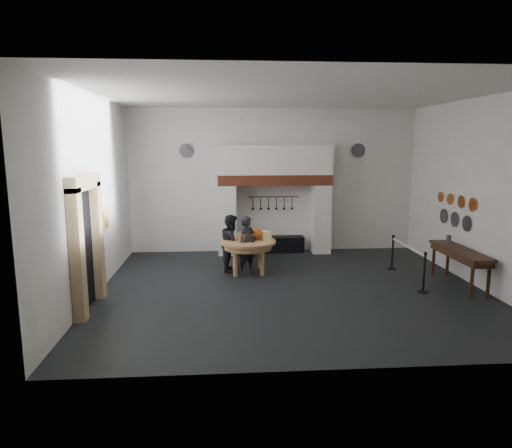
{
  "coord_description": "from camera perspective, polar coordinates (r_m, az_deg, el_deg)",
  "views": [
    {
      "loc": [
        -1.6,
        -10.37,
        3.4
      ],
      "look_at": [
        -0.75,
        1.26,
        1.35
      ],
      "focal_mm": 32.0,
      "sensor_mm": 36.0,
      "label": 1
    }
  ],
  "objects": [
    {
      "name": "barrier_post_far",
      "position": [
        13.08,
        16.7,
        -3.49
      ],
      "size": [
        0.05,
        0.05,
        0.9
      ],
      "primitive_type": "cylinder",
      "color": "black",
      "rests_on": "floor"
    },
    {
      "name": "floor",
      "position": [
        11.03,
        4.39,
        -8.02
      ],
      "size": [
        9.0,
        8.0,
        0.02
      ],
      "primitive_type": "cube",
      "color": "black",
      "rests_on": "ground"
    },
    {
      "name": "wall_plaque",
      "position": [
        11.67,
        -18.29,
        0.59
      ],
      "size": [
        0.05,
        0.34,
        0.44
      ],
      "primitive_type": "cube",
      "color": "gold",
      "rests_on": "wall_left"
    },
    {
      "name": "door_recess",
      "position": [
        10.03,
        -20.75,
        -3.07
      ],
      "size": [
        0.04,
        1.1,
        2.5
      ],
      "primitive_type": "cube",
      "color": "black",
      "rests_on": "floor"
    },
    {
      "name": "wall_back",
      "position": [
        14.5,
        2.16,
        5.42
      ],
      "size": [
        9.0,
        0.02,
        4.5
      ],
      "primitive_type": "cube",
      "color": "silver",
      "rests_on": "floor"
    },
    {
      "name": "iron_range",
      "position": [
        14.52,
        2.23,
        -2.56
      ],
      "size": [
        1.9,
        0.45,
        0.5
      ],
      "primitive_type": "cube",
      "color": "black",
      "rests_on": "floor"
    },
    {
      "name": "pewter_plate_mid",
      "position": [
        13.03,
        23.58,
        0.52
      ],
      "size": [
        0.03,
        0.4,
        0.4
      ],
      "primitive_type": "cylinder",
      "rotation": [
        0.0,
        1.57,
        0.0
      ],
      "color": "#4C4C51",
      "rests_on": "wall_right"
    },
    {
      "name": "door_lintel",
      "position": [
        9.8,
        -20.75,
        4.93
      ],
      "size": [
        0.22,
        1.7,
        0.3
      ],
      "primitive_type": "cube",
      "color": "tan",
      "rests_on": "door_jamb_near"
    },
    {
      "name": "copper_pan_d",
      "position": [
        13.71,
        22.09,
        3.17
      ],
      "size": [
        0.03,
        0.28,
        0.28
      ],
      "primitive_type": "cylinder",
      "rotation": [
        0.0,
        1.57,
        0.0
      ],
      "color": "#C6662D",
      "rests_on": "wall_right"
    },
    {
      "name": "pewter_plate_back_left",
      "position": [
        14.37,
        -8.7,
        9.06
      ],
      "size": [
        0.44,
        0.03,
        0.44
      ],
      "primitive_type": "cylinder",
      "rotation": [
        1.57,
        0.0,
        0.0
      ],
      "color": "#4C4C51",
      "rests_on": "wall_back"
    },
    {
      "name": "pewter_plate_right",
      "position": [
        13.56,
        22.41,
        0.94
      ],
      "size": [
        0.03,
        0.4,
        0.4
      ],
      "primitive_type": "cylinder",
      "rotation": [
        0.0,
        1.57,
        0.0
      ],
      "color": "#4C4C51",
      "rests_on": "wall_right"
    },
    {
      "name": "cheese_block_big",
      "position": [
        12.08,
        1.37,
        -1.52
      ],
      "size": [
        0.22,
        0.22,
        0.24
      ],
      "primitive_type": "cube",
      "color": "#D8D681",
      "rests_on": "work_table"
    },
    {
      "name": "wicker_basket",
      "position": [
        11.94,
        -1.69,
        -1.71
      ],
      "size": [
        0.38,
        0.38,
        0.22
      ],
      "primitive_type": "cone",
      "rotation": [
        3.14,
        0.0,
        0.22
      ],
      "color": "olive",
      "rests_on": "work_table"
    },
    {
      "name": "copper_pan_c",
      "position": [
        13.23,
        23.13,
        2.88
      ],
      "size": [
        0.03,
        0.3,
        0.3
      ],
      "primitive_type": "cylinder",
      "rotation": [
        0.0,
        1.57,
        0.0
      ],
      "color": "#C6662D",
      "rests_on": "wall_right"
    },
    {
      "name": "door_jamb_far",
      "position": [
        10.65,
        -19.25,
        -1.97
      ],
      "size": [
        0.22,
        0.3,
        2.6
      ],
      "primitive_type": "cube",
      "color": "tan",
      "rests_on": "floor"
    },
    {
      "name": "visitor_near",
      "position": [
        11.97,
        -1.11,
        -2.67
      ],
      "size": [
        0.68,
        0.65,
        1.56
      ],
      "primitive_type": "imported",
      "rotation": [
        0.0,
        0.0,
        0.66
      ],
      "color": "black",
      "rests_on": "floor"
    },
    {
      "name": "copper_pan_a",
      "position": [
        12.27,
        25.46,
        2.21
      ],
      "size": [
        0.03,
        0.34,
        0.34
      ],
      "primitive_type": "cylinder",
      "rotation": [
        0.0,
        1.57,
        0.0
      ],
      "color": "#C6662D",
      "rests_on": "wall_right"
    },
    {
      "name": "cheese_block_small",
      "position": [
        12.37,
        1.14,
        -1.33
      ],
      "size": [
        0.18,
        0.18,
        0.2
      ],
      "primitive_type": "cube",
      "color": "#FEE097",
      "rests_on": "work_table"
    },
    {
      "name": "wall_right",
      "position": [
        12.08,
        26.2,
        3.49
      ],
      "size": [
        0.02,
        8.0,
        4.5
      ],
      "primitive_type": "cube",
      "color": "silver",
      "rests_on": "floor"
    },
    {
      "name": "wall_front",
      "position": [
        6.67,
        9.75,
        -0.12
      ],
      "size": [
        9.0,
        0.02,
        4.5
      ],
      "primitive_type": "cube",
      "color": "silver",
      "rests_on": "floor"
    },
    {
      "name": "work_table",
      "position": [
        12.12,
        -1.01,
        -2.22
      ],
      "size": [
        1.76,
        1.76,
        0.07
      ],
      "primitive_type": "cylinder",
      "rotation": [
        0.0,
        0.0,
        0.22
      ],
      "color": "tan",
      "rests_on": "floor"
    },
    {
      "name": "ceiling",
      "position": [
        10.55,
        4.73,
        15.92
      ],
      "size": [
        9.0,
        8.0,
        0.02
      ],
      "primitive_type": "cube",
      "color": "silver",
      "rests_on": "wall_back"
    },
    {
      "name": "door_jamb_near",
      "position": [
        9.34,
        -21.44,
        -3.73
      ],
      "size": [
        0.22,
        0.3,
        2.6
      ],
      "primitive_type": "cube",
      "color": "tan",
      "rests_on": "floor"
    },
    {
      "name": "hearth_brick_band",
      "position": [
        14.15,
        2.32,
        5.55
      ],
      "size": [
        3.5,
        0.72,
        0.32
      ],
      "primitive_type": "cube",
      "color": "#9E442B",
      "rests_on": "chimney_pier_left"
    },
    {
      "name": "visitor_far",
      "position": [
        12.35,
        -3.06,
        -2.35
      ],
      "size": [
        0.65,
        0.8,
        1.54
      ],
      "primitive_type": "imported",
      "rotation": [
        0.0,
        0.0,
        1.47
      ],
      "color": "black",
      "rests_on": "floor"
    },
    {
      "name": "barrier_post_near",
      "position": [
        11.29,
        20.29,
        -5.81
      ],
      "size": [
        0.05,
        0.05,
        0.9
      ],
      "primitive_type": "cylinder",
      "color": "black",
      "rests_on": "floor"
    },
    {
      "name": "wall_left",
      "position": [
        10.83,
        -19.74,
        3.29
      ],
      "size": [
        0.02,
        8.0,
        4.5
      ],
      "primitive_type": "cube",
      "color": "silver",
      "rests_on": "floor"
    },
    {
      "name": "copper_pan_b",
      "position": [
        12.74,
        24.25,
        2.56
      ],
      "size": [
        0.03,
        0.32,
        0.32
      ],
      "primitive_type": "cylinder",
      "rotation": [
        0.0,
        1.57,
        0.0
      ],
      "color": "#C6662D",
      "rests_on": "wall_right"
    },
    {
      "name": "chimney_pier_left",
      "position": [
        14.21,
        -3.64,
        0.54
      ],
      "size": [
        0.55,
        0.7,
        2.15
      ],
      "primitive_type": "cube",
      "color": "silver",
      "rests_on": "floor"
    },
    {
      "name": "chimney_hood",
      "position": [
        14.12,
        2.33,
        8.02
      ],
      "size": [
        3.5,
        0.7,
        0.9
      ],
      "primitive_type": "cube",
      "color": "silver",
      "rests_on": "hearth_brick_band"
    },
    {
      "name": "side_table",
      "position": [
        12.05,
        24.17,
        -3.04
      ],
      "size": [
        0.55,
        2.2,
        0.06
      ],
      "primitive_type": "cube",
      "color": "#382014",
      "rests_on": "floor"
    },
    {
      "name": "pewter_plate_back_right",
      "position": [
        14.96,
        12.66,
        8.97
      ],
      "size": [
        0.44,
        0.03,
        0.44
      ],
      "primitive_type": "cylinder",
      "rotation": [
        1.57,
        0.0,
        0.0
      ],
      "color": "#4C4C51",
      "rests_on": "wall_back"
    },
    {
      "name": "utensil_rail",
      "position": [
        14.47,
        2.18,
        3.42
      ],
      "size": [
        1.6,
        0.02,
        0.02
      ],
      "primitive_type": "cylinder",
      "rotation": [
        0.0,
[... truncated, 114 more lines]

